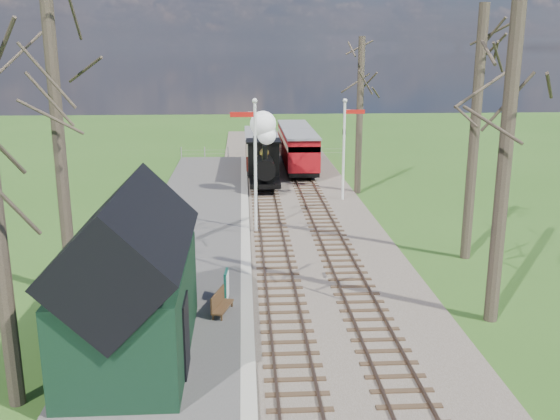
{
  "coord_description": "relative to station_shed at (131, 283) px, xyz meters",
  "views": [
    {
      "loc": [
        -1.25,
        -11.81,
        8.35
      ],
      "look_at": [
        0.3,
        14.09,
        1.6
      ],
      "focal_mm": 40.0,
      "sensor_mm": 36.0,
      "label": 1
    }
  ],
  "objects": [
    {
      "name": "sign_board",
      "position": [
        2.43,
        3.58,
        -1.54
      ],
      "size": [
        0.16,
        0.72,
        1.05
      ],
      "color": "#104C3E",
      "rests_on": "platform"
    },
    {
      "name": "track_far",
      "position": [
        6.9,
        18.0,
        -2.17
      ],
      "size": [
        1.6,
        60.0,
        0.15
      ],
      "color": "brown",
      "rests_on": "ground"
    },
    {
      "name": "red_carriage_b",
      "position": [
        6.9,
        30.86,
        -0.69
      ],
      "size": [
        2.18,
        5.4,
        2.3
      ],
      "color": "black",
      "rests_on": "ground"
    },
    {
      "name": "coping_strip",
      "position": [
        3.1,
        10.0,
        -2.16
      ],
      "size": [
        0.4,
        44.0,
        0.21
      ],
      "primitive_type": "cube",
      "color": "#B2AD9E",
      "rests_on": "ground"
    },
    {
      "name": "fence_line",
      "position": [
        4.6,
        32.0,
        -1.72
      ],
      "size": [
        12.6,
        0.08,
        1.0
      ],
      "color": "slate",
      "rests_on": "ground"
    },
    {
      "name": "semaphore_far",
      "position": [
        8.67,
        18.0,
        1.08
      ],
      "size": [
        1.22,
        0.24,
        5.72
      ],
      "color": "silver",
      "rests_on": "ground"
    },
    {
      "name": "ballast_bed",
      "position": [
        5.6,
        18.0,
        -2.22
      ],
      "size": [
        8.0,
        60.0,
        0.1
      ],
      "primitive_type": "cube",
      "color": "brown",
      "rests_on": "ground"
    },
    {
      "name": "bare_trees",
      "position": [
        5.63,
        6.1,
        2.94
      ],
      "size": [
        15.51,
        22.39,
        12.0
      ],
      "color": "#382D23",
      "rests_on": "ground"
    },
    {
      "name": "station_shed",
      "position": [
        0.0,
        0.0,
        0.0
      ],
      "size": [
        3.25,
        6.3,
        4.78
      ],
      "color": "black",
      "rests_on": "platform"
    },
    {
      "name": "person",
      "position": [
        1.12,
        1.36,
        -1.37
      ],
      "size": [
        0.44,
        0.57,
        1.4
      ],
      "primitive_type": "imported",
      "rotation": [
        0.0,
        0.0,
        1.79
      ],
      "color": "#1A222F",
      "rests_on": "platform"
    },
    {
      "name": "locomotive",
      "position": [
        4.29,
        20.91,
        -0.09
      ],
      "size": [
        1.9,
        4.43,
        4.74
      ],
      "color": "black",
      "rests_on": "ground"
    },
    {
      "name": "distant_hills",
      "position": [
        5.7,
        60.38,
        -18.47
      ],
      "size": [
        114.4,
        48.0,
        22.02
      ],
      "color": "#385B23",
      "rests_on": "ground"
    },
    {
      "name": "bench",
      "position": [
        2.25,
        2.61,
        -1.73
      ],
      "size": [
        0.7,
        1.32,
        0.73
      ],
      "color": "#492F1A",
      "rests_on": "platform"
    },
    {
      "name": "semaphore_near",
      "position": [
        3.53,
        12.0,
        1.35
      ],
      "size": [
        1.22,
        0.24,
        6.22
      ],
      "color": "silver",
      "rests_on": "ground"
    },
    {
      "name": "coach",
      "position": [
        4.3,
        26.98,
        -0.68
      ],
      "size": [
        2.21,
        7.59,
        2.33
      ],
      "color": "black",
      "rests_on": "ground"
    },
    {
      "name": "platform",
      "position": [
        0.8,
        10.0,
        -2.17
      ],
      "size": [
        5.0,
        44.0,
        0.2
      ],
      "primitive_type": "cube",
      "color": "#474442",
      "rests_on": "ground"
    },
    {
      "name": "red_carriage_a",
      "position": [
        6.9,
        25.36,
        -0.69
      ],
      "size": [
        2.18,
        5.4,
        2.3
      ],
      "color": "black",
      "rests_on": "ground"
    },
    {
      "name": "track_near",
      "position": [
        4.3,
        18.0,
        -2.17
      ],
      "size": [
        1.6,
        60.0,
        0.15
      ],
      "color": "brown",
      "rests_on": "ground"
    }
  ]
}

